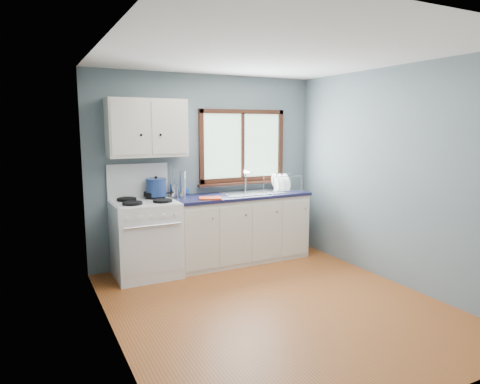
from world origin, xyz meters
name	(u,v)px	position (x,y,z in m)	size (l,w,h in m)	color
floor	(275,306)	(0.00, 0.00, -0.01)	(3.20, 3.60, 0.02)	#A55423
ceiling	(279,52)	(0.00, 0.00, 2.51)	(3.20, 3.60, 0.02)	white
wall_back	(206,169)	(0.00, 1.81, 1.25)	(3.20, 0.02, 2.50)	slate
wall_front	(433,220)	(0.00, -1.81, 1.25)	(3.20, 0.02, 2.50)	slate
wall_left	(109,197)	(-1.61, 0.00, 1.25)	(0.02, 3.60, 2.50)	slate
wall_right	(395,176)	(1.61, 0.00, 1.25)	(0.02, 3.60, 2.50)	slate
gas_range	(146,236)	(-0.95, 1.47, 0.49)	(0.76, 0.69, 1.36)	white
base_cabinets	(240,231)	(0.36, 1.49, 0.41)	(1.85, 0.60, 0.88)	silver
countertop	(240,195)	(0.36, 1.49, 0.90)	(1.89, 0.64, 0.04)	black
sink	(252,197)	(0.54, 1.49, 0.86)	(0.84, 0.46, 0.44)	silver
window	(243,151)	(0.54, 1.77, 1.48)	(1.36, 0.10, 1.03)	#9EC6A8
upper_cabinets	(147,128)	(-0.85, 1.63, 1.80)	(0.95, 0.35, 0.70)	silver
skillet	(154,194)	(-0.79, 1.63, 0.99)	(0.38, 0.27, 0.05)	black
stockpot	(156,187)	(-0.76, 1.61, 1.07)	(0.30, 0.30, 0.25)	navy
utensil_crock	(174,190)	(-0.51, 1.69, 1.00)	(0.14, 0.14, 0.41)	silver
thermos	(183,184)	(-0.43, 1.57, 1.09)	(0.08, 0.08, 0.34)	silver
soap_bottle	(186,185)	(-0.32, 1.75, 1.05)	(0.10, 0.10, 0.26)	blue
dish_towel	(210,198)	(-0.16, 1.30, 0.93)	(0.27, 0.20, 0.02)	red
dish_rack	(282,186)	(1.03, 1.53, 0.98)	(0.49, 0.39, 0.24)	silver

